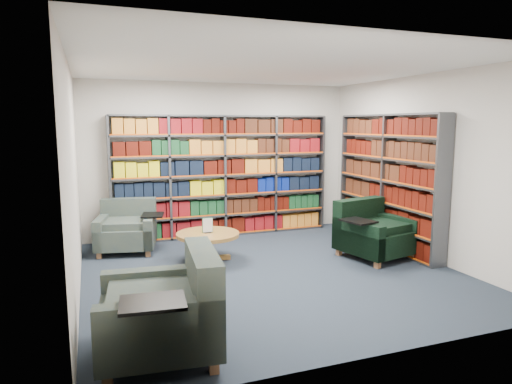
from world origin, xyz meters
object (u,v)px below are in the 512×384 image
object	(u,v)px
chair_teal_left	(128,230)
chair_green_right	(371,234)
coffee_table	(208,239)
chair_teal_front	(170,313)

from	to	relation	value
chair_teal_left	chair_green_right	xyz separation A→B (m)	(3.55, -1.69, 0.02)
chair_green_right	coffee_table	xyz separation A→B (m)	(-2.48, 0.58, 0.00)
chair_teal_left	chair_teal_front	distance (m)	3.70
chair_green_right	chair_teal_front	distance (m)	4.02
chair_teal_left	chair_teal_front	world-z (taller)	chair_teal_front
coffee_table	chair_teal_left	bearing A→B (deg)	134.20
chair_teal_front	coffee_table	size ratio (longest dim) A/B	1.35
chair_green_right	coffee_table	size ratio (longest dim) A/B	1.32
chair_green_right	chair_teal_front	size ratio (longest dim) A/B	0.98
chair_teal_left	chair_green_right	distance (m)	3.93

